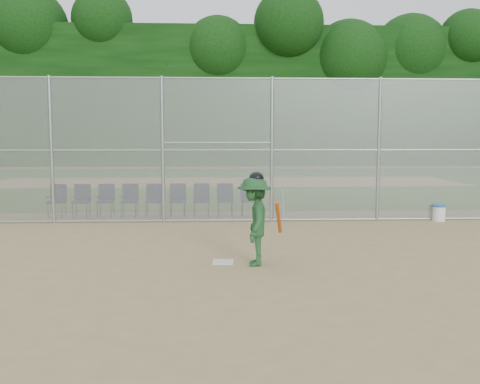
{
  "coord_description": "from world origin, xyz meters",
  "views": [
    {
      "loc": [
        -0.59,
        -9.74,
        2.39
      ],
      "look_at": [
        0.0,
        2.5,
        1.1
      ],
      "focal_mm": 40.0,
      "sensor_mm": 36.0,
      "label": 1
    }
  ],
  "objects_px": {
    "batter_at_plate": "(255,220)",
    "water_cooler": "(439,213)",
    "chair_0": "(57,201)",
    "home_plate": "(223,262)"
  },
  "relations": [
    {
      "from": "batter_at_plate",
      "to": "chair_0",
      "type": "height_order",
      "value": "batter_at_plate"
    },
    {
      "from": "batter_at_plate",
      "to": "chair_0",
      "type": "xyz_separation_m",
      "value": [
        -5.39,
        6.15,
        -0.36
      ]
    },
    {
      "from": "home_plate",
      "to": "chair_0",
      "type": "height_order",
      "value": "chair_0"
    },
    {
      "from": "home_plate",
      "to": "water_cooler",
      "type": "height_order",
      "value": "water_cooler"
    },
    {
      "from": "home_plate",
      "to": "chair_0",
      "type": "bearing_deg",
      "value": 129.05
    },
    {
      "from": "batter_at_plate",
      "to": "water_cooler",
      "type": "relative_size",
      "value": 3.77
    },
    {
      "from": "batter_at_plate",
      "to": "water_cooler",
      "type": "height_order",
      "value": "batter_at_plate"
    },
    {
      "from": "batter_at_plate",
      "to": "home_plate",
      "type": "bearing_deg",
      "value": 158.77
    },
    {
      "from": "batter_at_plate",
      "to": "water_cooler",
      "type": "xyz_separation_m",
      "value": [
        5.58,
        4.88,
        -0.61
      ]
    },
    {
      "from": "water_cooler",
      "to": "chair_0",
      "type": "height_order",
      "value": "chair_0"
    }
  ]
}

